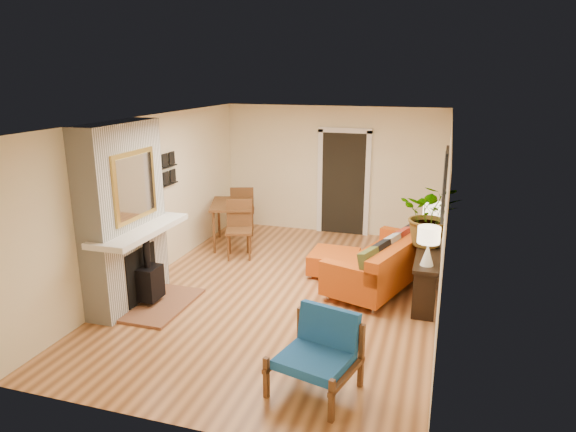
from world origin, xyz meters
name	(u,v)px	position (x,y,z in m)	size (l,w,h in m)	color
room_shell	(356,181)	(0.60, 2.63, 1.24)	(6.50, 6.50, 6.50)	#CB864E
fireplace	(126,220)	(-2.00, -1.00, 1.24)	(1.09, 1.68, 2.60)	white
sofa	(386,263)	(1.44, 0.69, 0.38)	(1.57, 2.36, 0.86)	silver
ottoman	(334,261)	(0.57, 0.93, 0.22)	(0.77, 0.77, 0.38)	silver
blue_chair	(320,348)	(1.10, -2.22, 0.45)	(0.97, 0.95, 0.84)	brown
dining_table	(236,211)	(-1.55, 1.86, 0.67)	(1.24, 1.94, 1.03)	brown
console_table	(428,259)	(2.07, 0.51, 0.58)	(0.34, 1.85, 0.72)	black
lamp_near	(428,241)	(2.07, -0.15, 1.06)	(0.30, 0.30, 0.54)	white
lamp_far	(432,215)	(2.07, 1.23, 1.06)	(0.30, 0.30, 0.54)	white
houseplant	(431,215)	(2.06, 0.71, 1.20)	(0.86, 0.75, 0.96)	#1E5919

